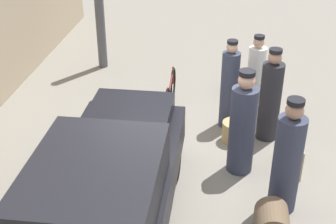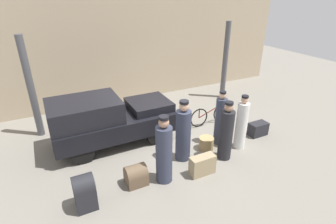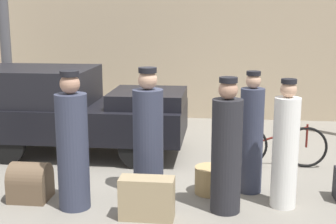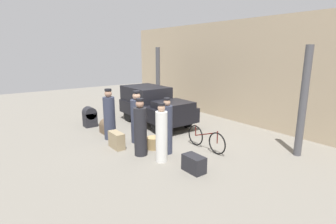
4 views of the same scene
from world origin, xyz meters
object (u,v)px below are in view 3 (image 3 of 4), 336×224
bicycle (276,146)px  truck (73,107)px  porter_lifting_near_truck (148,137)px  suitcase_small_leather (30,183)px  conductor_in_dark_uniform (251,137)px  trunk_umber_medium (147,198)px  porter_standing_middle (285,149)px  porter_carrying_trunk (227,152)px  wicker_basket (210,180)px  porter_with_bicycle (73,147)px

bicycle → truck: bearing=174.0°
porter_lifting_near_truck → suitcase_small_leather: bearing=-165.1°
truck → conductor_in_dark_uniform: size_ratio=2.11×
porter_lifting_near_truck → suitcase_small_leather: size_ratio=3.41×
suitcase_small_leather → trunk_umber_medium: (1.73, -0.44, 0.03)m
porter_standing_middle → trunk_umber_medium: bearing=-161.6°
bicycle → porter_carrying_trunk: bearing=-114.1°
suitcase_small_leather → wicker_basket: bearing=11.8°
wicker_basket → porter_carrying_trunk: porter_carrying_trunk is taller
bicycle → porter_lifting_near_truck: bearing=-144.1°
suitcase_small_leather → trunk_umber_medium: bearing=-14.2°
wicker_basket → porter_standing_middle: bearing=-20.4°
porter_standing_middle → conductor_in_dark_uniform: bearing=129.7°
porter_lifting_near_truck → trunk_umber_medium: (0.11, -0.87, -0.57)m
wicker_basket → porter_carrying_trunk: size_ratio=0.25×
bicycle → suitcase_small_leather: bearing=-152.6°
porter_lifting_near_truck → conductor_in_dark_uniform: bearing=8.8°
truck → bicycle: bearing=-6.0°
suitcase_small_leather → porter_with_bicycle: bearing=-15.9°
bicycle → porter_lifting_near_truck: 2.49m
truck → porter_carrying_trunk: 3.64m
bicycle → porter_carrying_trunk: 2.19m
porter_lifting_near_truck → suitcase_small_leather: 1.77m
porter_standing_middle → porter_lifting_near_truck: 1.91m
porter_standing_middle → truck: bearing=149.7°
porter_with_bicycle → suitcase_small_leather: size_ratio=3.44×
truck → porter_with_bicycle: (0.78, -2.45, -0.02)m
conductor_in_dark_uniform → porter_lifting_near_truck: bearing=-171.2°
truck → porter_carrying_trunk: size_ratio=2.10×
porter_standing_middle → bicycle: bearing=86.9°
wicker_basket → suitcase_small_leather: suitcase_small_leather is taller
porter_lifting_near_truck → trunk_umber_medium: porter_lifting_near_truck is taller
porter_lifting_near_truck → conductor_in_dark_uniform: porter_lifting_near_truck is taller
truck → bicycle: size_ratio=2.20×
porter_with_bicycle → conductor_in_dark_uniform: porter_with_bicycle is taller
wicker_basket → trunk_umber_medium: size_ratio=0.65×
wicker_basket → porter_lifting_near_truck: size_ratio=0.25×
conductor_in_dark_uniform → suitcase_small_leather: size_ratio=3.30×
porter_carrying_trunk → conductor_in_dark_uniform: size_ratio=1.01×
wicker_basket → porter_carrying_trunk: (0.21, -0.61, 0.62)m
porter_carrying_trunk → porter_lifting_near_truck: (-1.11, 0.52, 0.02)m
suitcase_small_leather → trunk_umber_medium: size_ratio=0.77×
porter_carrying_trunk → suitcase_small_leather: porter_carrying_trunk is taller
porter_carrying_trunk → porter_standing_middle: bearing=17.3°
bicycle → porter_with_bicycle: porter_with_bicycle is taller
wicker_basket → porter_standing_middle: (0.99, -0.37, 0.61)m
wicker_basket → trunk_umber_medium: bearing=-129.3°
conductor_in_dark_uniform → suitcase_small_leather: 3.21m
porter_lifting_near_truck → trunk_umber_medium: size_ratio=2.64×
suitcase_small_leather → trunk_umber_medium: 1.78m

